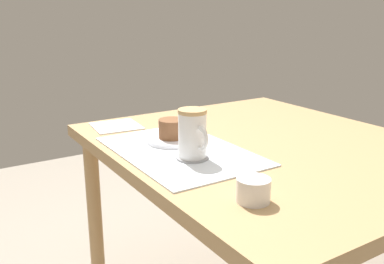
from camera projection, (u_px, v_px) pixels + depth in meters
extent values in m
cylinder|color=tan|center=(95.00, 225.00, 1.53)|extent=(0.05, 0.05, 0.67)
cylinder|color=tan|center=(259.00, 181.00, 1.93)|extent=(0.05, 0.05, 0.67)
cube|color=tan|center=(267.00, 148.00, 1.26)|extent=(1.02, 0.88, 0.04)
cylinder|color=#997047|center=(330.00, 217.00, 1.87)|extent=(0.04, 0.04, 0.40)
cube|color=white|center=(180.00, 151.00, 1.17)|extent=(0.47, 0.31, 0.00)
cylinder|color=white|center=(172.00, 140.00, 1.25)|extent=(0.15, 0.15, 0.01)
cylinder|color=brown|center=(172.00, 129.00, 1.24)|extent=(0.08, 0.08, 0.05)
cylinder|color=#99999E|center=(192.00, 157.00, 1.11)|extent=(0.09, 0.09, 0.00)
cylinder|color=white|center=(192.00, 135.00, 1.09)|extent=(0.07, 0.07, 0.12)
cylinder|color=tan|center=(192.00, 111.00, 1.08)|extent=(0.07, 0.07, 0.01)
torus|color=white|center=(201.00, 138.00, 1.06)|extent=(0.06, 0.01, 0.06)
cube|color=white|center=(116.00, 126.00, 1.42)|extent=(0.16, 0.16, 0.00)
cylinder|color=white|center=(253.00, 190.00, 0.86)|extent=(0.07, 0.07, 0.05)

